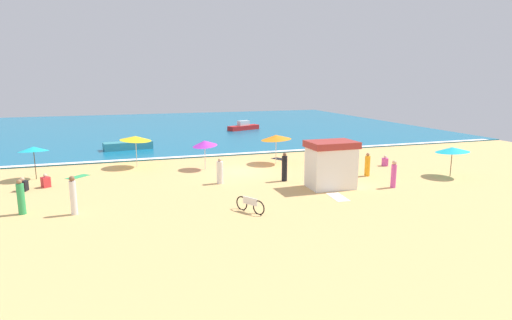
# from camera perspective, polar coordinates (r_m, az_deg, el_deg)

# --- Properties ---
(ground_plane) EXTENTS (60.00, 60.00, 0.00)m
(ground_plane) POSITION_cam_1_polar(r_m,az_deg,el_deg) (29.11, -2.07, -1.56)
(ground_plane) COLOR #E5B26B
(ocean_water) EXTENTS (60.00, 44.00, 0.10)m
(ocean_water) POSITION_cam_1_polar(r_m,az_deg,el_deg) (56.21, -10.04, 4.46)
(ocean_water) COLOR #146B93
(ocean_water) RESTS_ON ground_plane
(wave_breaker_foam) EXTENTS (57.00, 0.70, 0.01)m
(wave_breaker_foam) POSITION_cam_1_polar(r_m,az_deg,el_deg) (35.07, -4.93, 0.75)
(wave_breaker_foam) COLOR white
(wave_breaker_foam) RESTS_ON ocean_water
(lifeguard_cabana) EXTENTS (2.80, 1.99, 2.78)m
(lifeguard_cabana) POSITION_cam_1_polar(r_m,az_deg,el_deg) (24.91, 10.19, -0.56)
(lifeguard_cabana) COLOR white
(lifeguard_cabana) RESTS_ON ground_plane
(beach_umbrella_0) EXTENTS (3.00, 3.00, 2.04)m
(beach_umbrella_0) POSITION_cam_1_polar(r_m,az_deg,el_deg) (30.18, 25.24, 1.30)
(beach_umbrella_0) COLOR #4C3823
(beach_umbrella_0) RESTS_ON ground_plane
(beach_umbrella_1) EXTENTS (2.44, 2.43, 2.16)m
(beach_umbrella_1) POSITION_cam_1_polar(r_m,az_deg,el_deg) (29.71, -7.02, 2.29)
(beach_umbrella_1) COLOR silver
(beach_umbrella_1) RESTS_ON ground_plane
(beach_umbrella_2) EXTENTS (2.05, 2.07, 2.20)m
(beach_umbrella_2) POSITION_cam_1_polar(r_m,az_deg,el_deg) (30.01, -28.12, 1.33)
(beach_umbrella_2) COLOR #4C3823
(beach_umbrella_2) RESTS_ON ground_plane
(beach_umbrella_3) EXTENTS (2.50, 2.48, 2.27)m
(beach_umbrella_3) POSITION_cam_1_polar(r_m,az_deg,el_deg) (31.52, 2.76, 3.12)
(beach_umbrella_3) COLOR silver
(beach_umbrella_3) RESTS_ON ground_plane
(beach_umbrella_4) EXTENTS (3.04, 3.03, 2.35)m
(beach_umbrella_4) POSITION_cam_1_polar(r_m,az_deg,el_deg) (31.45, -16.13, 2.87)
(beach_umbrella_4) COLOR silver
(beach_umbrella_4) RESTS_ON ground_plane
(parked_bicycle) EXTENTS (0.98, 1.59, 0.76)m
(parked_bicycle) POSITION_cam_1_polar(r_m,az_deg,el_deg) (20.29, -0.81, -6.09)
(parked_bicycle) COLOR black
(parked_bicycle) RESTS_ON ground_plane
(beachgoer_0) EXTENTS (0.49, 0.49, 0.79)m
(beachgoer_0) POSITION_cam_1_polar(r_m,az_deg,el_deg) (32.33, 17.20, -0.18)
(beachgoer_0) COLOR #D84CA5
(beachgoer_0) RESTS_ON ground_plane
(beachgoer_1) EXTENTS (0.47, 0.47, 1.56)m
(beachgoer_1) POSITION_cam_1_polar(r_m,az_deg,el_deg) (28.56, 14.97, -0.71)
(beachgoer_1) COLOR orange
(beachgoer_1) RESTS_ON ground_plane
(beachgoer_2) EXTENTS (0.51, 0.51, 0.88)m
(beachgoer_2) POSITION_cam_1_polar(r_m,az_deg,el_deg) (32.68, 8.56, 0.37)
(beachgoer_2) COLOR orange
(beachgoer_2) RESTS_ON ground_plane
(beachgoer_3) EXTENTS (0.46, 0.46, 1.59)m
(beachgoer_3) POSITION_cam_1_polar(r_m,az_deg,el_deg) (25.71, -4.95, -1.64)
(beachgoer_3) COLOR white
(beachgoer_3) RESTS_ON ground_plane
(beachgoer_4) EXTENTS (0.48, 0.48, 1.82)m
(beachgoer_4) POSITION_cam_1_polar(r_m,az_deg,el_deg) (26.28, 3.91, -1.06)
(beachgoer_4) COLOR black
(beachgoer_4) RESTS_ON ground_plane
(beachgoer_5) EXTENTS (0.42, 0.42, 1.64)m
(beachgoer_5) POSITION_cam_1_polar(r_m,az_deg,el_deg) (25.97, 18.28, -1.86)
(beachgoer_5) COLOR #D84CA5
(beachgoer_5) RESTS_ON ground_plane
(beachgoer_6) EXTENTS (0.59, 0.59, 0.83)m
(beachgoer_6) POSITION_cam_1_polar(r_m,az_deg,el_deg) (27.80, -26.78, -2.64)
(beachgoer_6) COLOR red
(beachgoer_6) RESTS_ON ground_plane
(beachgoer_7) EXTENTS (0.48, 0.48, 1.70)m
(beachgoer_7) POSITION_cam_1_polar(r_m,az_deg,el_deg) (22.79, -29.42, -4.54)
(beachgoer_7) COLOR green
(beachgoer_7) RESTS_ON ground_plane
(beachgoer_8) EXTENTS (0.41, 0.41, 1.88)m
(beachgoer_8) POSITION_cam_1_polar(r_m,az_deg,el_deg) (21.59, -23.68, -4.51)
(beachgoer_8) COLOR white
(beachgoer_8) RESTS_ON ground_plane
(beachgoer_9) EXTENTS (0.54, 0.54, 0.81)m
(beachgoer_9) POSITION_cam_1_polar(r_m,az_deg,el_deg) (27.50, -29.22, -3.03)
(beachgoer_9) COLOR black
(beachgoer_9) RESTS_ON ground_plane
(beach_towel_0) EXTENTS (1.60, 1.61, 0.01)m
(beach_towel_0) POSITION_cam_1_polar(r_m,az_deg,el_deg) (29.88, -23.14, -2.12)
(beach_towel_0) COLOR green
(beach_towel_0) RESTS_ON ground_plane
(beach_towel_1) EXTENTS (0.91, 1.76, 0.01)m
(beach_towel_1) POSITION_cam_1_polar(r_m,az_deg,el_deg) (23.30, 11.13, -4.98)
(beach_towel_1) COLOR white
(beach_towel_1) RESTS_ON ground_plane
(beach_towel_2) EXTENTS (1.18, 1.41, 0.01)m
(beach_towel_2) POSITION_cam_1_polar(r_m,az_deg,el_deg) (33.61, 3.18, 0.15)
(beach_towel_2) COLOR black
(beach_towel_2) RESTS_ON ground_plane
(small_boat_0) EXTENTS (4.29, 2.60, 1.14)m
(small_boat_0) POSITION_cam_1_polar(r_m,az_deg,el_deg) (51.88, -1.72, 4.56)
(small_boat_0) COLOR red
(small_boat_0) RESTS_ON ocean_water
(small_boat_1) EXTENTS (4.36, 2.00, 0.68)m
(small_boat_1) POSITION_cam_1_polar(r_m,az_deg,el_deg) (39.25, -17.08, 1.90)
(small_boat_1) COLOR teal
(small_boat_1) RESTS_ON ocean_water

